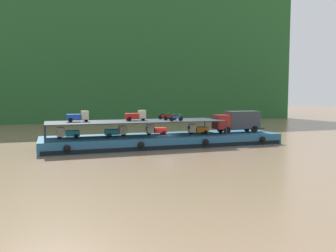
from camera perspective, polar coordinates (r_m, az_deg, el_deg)
ground_plane at (r=46.36m, az=-0.64°, el=-3.35°), size 400.00×400.00×0.00m
hillside_far_bank at (r=110.80m, az=-11.66°, el=12.59°), size 115.60×38.00×38.75m
cargo_barge at (r=46.23m, az=-0.63°, el=-2.43°), size 32.24×8.34×1.50m
covered_lorry at (r=50.40m, az=11.57°, el=0.86°), size 7.87×2.34×3.10m
cargo_rack at (r=44.95m, az=-5.24°, el=0.79°), size 23.04×6.91×2.00m
mini_truck_lower_stern at (r=43.82m, az=-16.45°, el=-1.13°), size 2.79×1.28×1.38m
mini_truck_lower_aft at (r=44.62m, az=-8.73°, el=-0.88°), size 2.77×1.24×1.38m
mini_truck_lower_mid at (r=46.24m, az=-2.05°, el=-0.64°), size 2.78×1.27×1.38m
mini_truck_lower_fore at (r=47.38m, az=4.98°, el=-0.52°), size 2.80×1.30×1.38m
mini_truck_upper_stern at (r=44.39m, az=-14.85°, el=1.57°), size 2.75×1.22×1.38m
mini_truck_upper_mid at (r=45.43m, az=-5.42°, el=1.78°), size 2.78×1.27×1.38m
motorcycle_upper_port at (r=44.34m, az=1.36°, el=1.39°), size 1.90×0.55×0.87m
motorcycle_upper_centre at (r=46.24m, az=0.33°, el=1.53°), size 1.90×0.55×0.87m
motorcycle_upper_stbd at (r=48.18m, az=-0.58°, el=1.66°), size 1.90×0.55×0.87m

